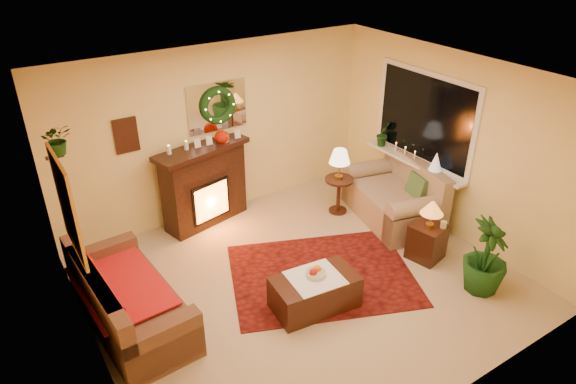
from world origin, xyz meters
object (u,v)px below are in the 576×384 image
side_table_round (339,193)px  end_table_square (427,240)px  loveseat (393,194)px  coffee_table (315,292)px  sofa (129,292)px  fireplace (204,189)px

side_table_round → end_table_square: bearing=-81.6°
loveseat → coffee_table: loveseat is taller
side_table_round → sofa: bearing=-168.6°
side_table_round → loveseat: bearing=-46.6°
loveseat → end_table_square: loveseat is taller
end_table_square → coffee_table: (-1.85, 0.00, -0.06)m
fireplace → end_table_square: size_ratio=2.51×
fireplace → loveseat: fireplace is taller
loveseat → side_table_round: bearing=146.2°
side_table_round → coffee_table: bearing=-134.9°
sofa → side_table_round: (3.51, 0.71, -0.10)m
fireplace → side_table_round: fireplace is taller
sofa → fireplace: bearing=40.1°
loveseat → fireplace: bearing=161.5°
coffee_table → fireplace: bearing=101.4°
loveseat → end_table_square: size_ratio=3.16×
loveseat → coffee_table: 2.42m
sofa → end_table_square: sofa is taller
side_table_round → end_table_square: size_ratio=1.15×
fireplace → loveseat: bearing=-44.2°
fireplace → coffee_table: fireplace is taller
loveseat → end_table_square: bearing=-94.8°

